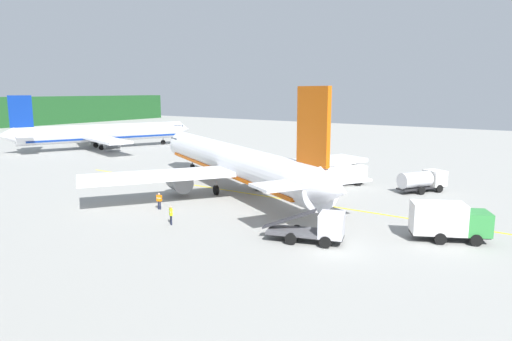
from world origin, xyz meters
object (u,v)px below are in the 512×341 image
(airliner_foreground, at_px, (234,162))
(service_truck_baggage, at_px, (319,228))
(service_truck_catering, at_px, (448,220))
(service_truck_pushback, at_px, (422,180))
(crew_marshaller, at_px, (171,214))
(cargo_container_near, at_px, (328,187))
(service_truck_fuel, at_px, (341,173))
(airliner_mid_apron, at_px, (102,133))
(crew_loader_left, at_px, (159,200))

(airliner_foreground, bearing_deg, service_truck_baggage, -123.34)
(service_truck_baggage, xyz_separation_m, service_truck_catering, (6.18, -8.01, 0.44))
(service_truck_pushback, relative_size, crew_marshaller, 3.54)
(service_truck_pushback, bearing_deg, cargo_container_near, 135.66)
(cargo_container_near, bearing_deg, service_truck_fuel, 12.12)
(airliner_mid_apron, distance_m, crew_loader_left, 52.30)
(airliner_foreground, bearing_deg, service_truck_catering, -100.78)
(service_truck_catering, xyz_separation_m, cargo_container_near, (8.53, 14.32, -0.65))
(airliner_mid_apron, height_order, service_truck_catering, airliner_mid_apron)
(service_truck_baggage, bearing_deg, airliner_mid_apron, 66.35)
(service_truck_baggage, relative_size, cargo_container_near, 3.14)
(airliner_mid_apron, height_order, service_truck_fuel, airliner_mid_apron)
(service_truck_pushback, bearing_deg, crew_marshaller, 150.94)
(airliner_mid_apron, bearing_deg, crew_loader_left, -121.27)
(service_truck_fuel, bearing_deg, crew_marshaller, 168.23)
(service_truck_catering, distance_m, crew_marshaller, 22.71)
(service_truck_fuel, xyz_separation_m, service_truck_catering, (-15.00, -15.71, 0.17))
(service_truck_fuel, height_order, crew_marshaller, service_truck_fuel)
(airliner_foreground, xyz_separation_m, service_truck_fuel, (10.34, -8.78, -1.94))
(airliner_foreground, relative_size, airliner_mid_apron, 1.08)
(service_truck_pushback, xyz_separation_m, crew_loader_left, (-22.74, 19.06, -0.42))
(service_truck_fuel, bearing_deg, airliner_mid_apron, 83.69)
(airliner_foreground, height_order, service_truck_baggage, airliner_foreground)
(airliner_foreground, distance_m, airliner_mid_apron, 48.47)
(service_truck_fuel, xyz_separation_m, crew_loader_left, (-21.11, 9.75, -0.48))
(cargo_container_near, xyz_separation_m, crew_loader_left, (-14.63, 11.14, -0.00))
(service_truck_catering, relative_size, service_truck_pushback, 1.02)
(service_truck_catering, bearing_deg, crew_marshaller, 113.90)
(service_truck_fuel, height_order, service_truck_pushback, service_truck_fuel)
(airliner_mid_apron, height_order, service_truck_pushback, airliner_mid_apron)
(service_truck_baggage, xyz_separation_m, crew_loader_left, (0.07, 17.45, -0.21))
(service_truck_fuel, distance_m, service_truck_baggage, 22.54)
(service_truck_fuel, height_order, service_truck_catering, service_truck_catering)
(service_truck_catering, height_order, cargo_container_near, service_truck_catering)
(service_truck_baggage, relative_size, service_truck_catering, 1.06)
(airliner_foreground, height_order, service_truck_fuel, airliner_foreground)
(service_truck_baggage, relative_size, service_truck_pushback, 1.08)
(service_truck_baggage, distance_m, service_truck_pushback, 22.87)
(airliner_foreground, relative_size, service_truck_pushback, 6.39)
(airliner_mid_apron, bearing_deg, service_truck_catering, -106.69)
(airliner_foreground, bearing_deg, service_truck_pushback, -56.52)
(airliner_foreground, distance_m, cargo_container_near, 11.15)
(airliner_foreground, xyz_separation_m, service_truck_catering, (-4.66, -24.49, -1.77))
(cargo_container_near, xyz_separation_m, crew_marshaller, (-17.73, 6.43, 0.02))
(airliner_foreground, distance_m, service_truck_pushback, 21.79)
(airliner_mid_apron, height_order, crew_marshaller, airliner_mid_apron)
(airliner_foreground, height_order, crew_loader_left, airliner_foreground)
(airliner_mid_apron, relative_size, service_truck_catering, 5.77)
(airliner_mid_apron, xyz_separation_m, service_truck_catering, (-21.02, -70.12, -1.41))
(airliner_foreground, relative_size, service_truck_fuel, 6.31)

